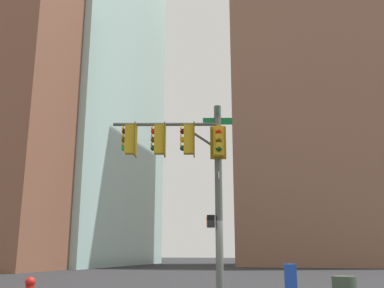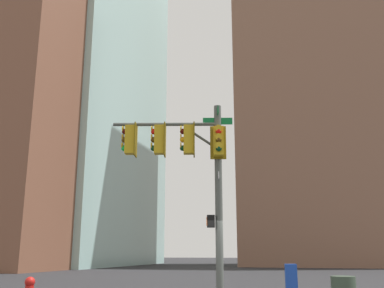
{
  "view_description": "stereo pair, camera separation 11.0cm",
  "coord_description": "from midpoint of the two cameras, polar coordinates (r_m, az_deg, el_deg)",
  "views": [
    {
      "loc": [
        2.63,
        -14.11,
        1.5
      ],
      "look_at": [
        -1.16,
        0.17,
        5.13
      ],
      "focal_mm": 41.12,
      "sensor_mm": 36.0,
      "label": 1
    },
    {
      "loc": [
        2.74,
        -14.09,
        1.5
      ],
      "look_at": [
        -1.16,
        0.17,
        5.13
      ],
      "focal_mm": 41.12,
      "sensor_mm": 36.0,
      "label": 2
    }
  ],
  "objects": [
    {
      "name": "building_brick_farside",
      "position": [
        78.57,
        -23.09,
        4.86
      ],
      "size": [
        23.95,
        17.2,
        50.28
      ],
      "primitive_type": "cube",
      "color": "#4C3328",
      "rests_on": "ground_plane"
    },
    {
      "name": "newspaper_box",
      "position": [
        17.58,
        12.93,
        -16.65
      ],
      "size": [
        0.49,
        0.6,
        1.05
      ],
      "primitive_type": "cube",
      "rotation": [
        0.0,
        0.0,
        0.09
      ],
      "color": "#193FA5",
      "rests_on": "ground_plane"
    },
    {
      "name": "signal_pole_assembly",
      "position": [
        15.04,
        -0.05,
        -2.17
      ],
      "size": [
        4.06,
        1.44,
        6.5
      ],
      "rotation": [
        0.0,
        0.0,
        3.4
      ],
      "color": "#4C514C",
      "rests_on": "ground_plane"
    },
    {
      "name": "building_brick_nearside",
      "position": [
        54.73,
        17.1,
        5.34
      ],
      "size": [
        19.84,
        14.28,
        37.74
      ],
      "primitive_type": "cube",
      "color": "#845B47",
      "rests_on": "ground_plane"
    }
  ]
}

